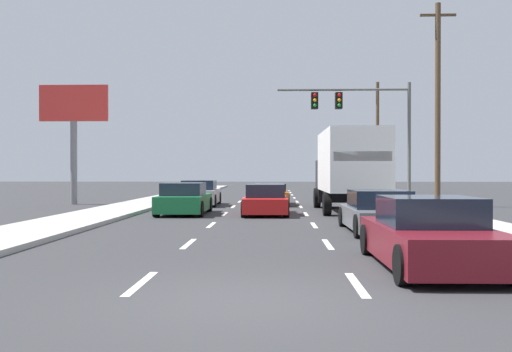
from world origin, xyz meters
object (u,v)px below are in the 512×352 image
(roadside_billboard, at_px, (74,120))
(utility_pole_far, at_px, (377,136))
(car_gray, at_px, (379,213))
(car_orange, at_px, (270,195))
(traffic_signal_mast, at_px, (355,112))
(car_silver, at_px, (200,194))
(utility_pole_mid, at_px, (438,102))
(car_green, at_px, (184,200))
(box_truck, at_px, (349,167))
(car_red, at_px, (265,201))
(car_maroon, at_px, (430,236))

(roadside_billboard, bearing_deg, utility_pole_far, 43.28)
(car_gray, xyz_separation_m, utility_pole_far, (5.62, 32.29, 4.28))
(car_orange, distance_m, traffic_signal_mast, 7.61)
(car_silver, height_order, utility_pole_far, utility_pole_far)
(car_orange, height_order, utility_pole_mid, utility_pole_mid)
(car_orange, relative_size, roadside_billboard, 0.70)
(traffic_signal_mast, bearing_deg, car_orange, -146.21)
(car_orange, relative_size, utility_pole_far, 0.48)
(car_silver, height_order, traffic_signal_mast, traffic_signal_mast)
(car_gray, distance_m, traffic_signal_mast, 17.73)
(utility_pole_far, bearing_deg, car_gray, -99.88)
(car_green, bearing_deg, roadside_billboard, 135.27)
(car_silver, relative_size, traffic_signal_mast, 0.57)
(car_gray, bearing_deg, traffic_signal_mast, 84.57)
(box_truck, height_order, utility_pole_mid, utility_pole_mid)
(car_red, bearing_deg, car_green, 179.22)
(car_green, bearing_deg, car_maroon, -63.20)
(car_red, height_order, car_maroon, car_maroon)
(traffic_signal_mast, xyz_separation_m, utility_pole_mid, (3.52, -4.65, -0.02))
(car_silver, height_order, car_red, car_silver)
(car_gray, relative_size, utility_pole_mid, 0.43)
(car_red, bearing_deg, utility_pole_mid, 33.27)
(car_maroon, height_order, traffic_signal_mast, traffic_signal_mast)
(car_silver, distance_m, roadside_billboard, 8.06)
(car_gray, distance_m, utility_pole_far, 33.05)
(car_orange, height_order, roadside_billboard, roadside_billboard)
(utility_pole_far, bearing_deg, box_truck, -102.77)
(car_red, distance_m, car_maroon, 13.46)
(car_orange, bearing_deg, car_silver, -168.88)
(car_silver, relative_size, box_truck, 0.56)
(car_silver, bearing_deg, car_orange, 11.12)
(car_green, bearing_deg, car_orange, 63.16)
(car_green, xyz_separation_m, car_maroon, (6.62, -13.11, -0.02))
(car_red, distance_m, utility_pole_far, 27.47)
(car_orange, bearing_deg, car_red, -91.14)
(car_gray, relative_size, car_maroon, 0.99)
(car_red, distance_m, box_truck, 4.19)
(car_red, xyz_separation_m, car_gray, (3.46, -6.72, -0.00))
(utility_pole_far, bearing_deg, car_maroon, -98.58)
(traffic_signal_mast, bearing_deg, roadside_billboard, -168.51)
(car_gray, xyz_separation_m, roadside_billboard, (-13.97, 13.84, 4.01))
(car_maroon, height_order, utility_pole_far, utility_pole_far)
(roadside_billboard, bearing_deg, car_silver, -7.00)
(car_silver, bearing_deg, traffic_signal_mast, 25.05)
(car_orange, distance_m, utility_pole_far, 21.07)
(car_maroon, height_order, roadside_billboard, roadside_billboard)
(traffic_signal_mast, bearing_deg, car_red, -116.25)
(car_silver, bearing_deg, car_maroon, -70.65)
(car_green, relative_size, car_maroon, 0.97)
(traffic_signal_mast, relative_size, roadside_billboard, 1.21)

